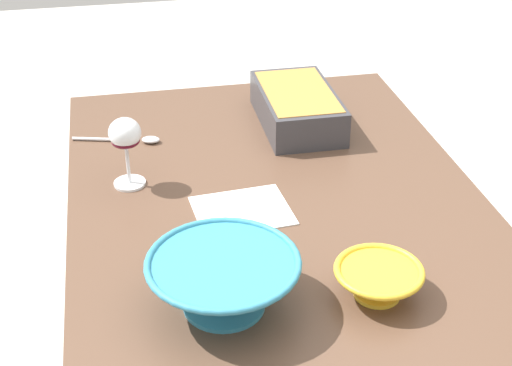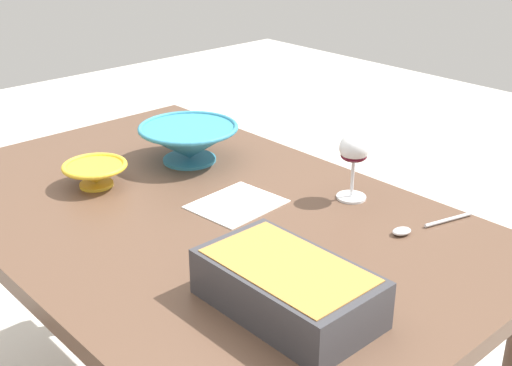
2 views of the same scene
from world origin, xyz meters
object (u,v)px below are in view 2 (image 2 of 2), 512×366
at_px(casserole_dish, 287,285).
at_px(mixing_bowl, 95,173).
at_px(napkin, 237,204).
at_px(wine_glass, 354,153).
at_px(small_bowl, 189,141).
at_px(serving_spoon, 416,228).
at_px(dining_table, 199,251).

xyz_separation_m(casserole_dish, mixing_bowl, (-0.69, 0.03, -0.02)).
height_order(mixing_bowl, napkin, mixing_bowl).
distance_m(wine_glass, small_bowl, 0.47).
bearing_deg(wine_glass, serving_spoon, -6.45).
distance_m(wine_glass, serving_spoon, 0.23).
distance_m(dining_table, wine_glass, 0.43).
bearing_deg(casserole_dish, wine_glass, 116.98).
bearing_deg(dining_table, wine_glass, 57.32).
bearing_deg(wine_glass, napkin, -124.96).
bearing_deg(napkin, small_bowl, 163.70).
xyz_separation_m(dining_table, napkin, (0.04, 0.08, 0.11)).
bearing_deg(dining_table, small_bowl, 146.29).
xyz_separation_m(casserole_dish, napkin, (-0.38, 0.21, -0.05)).
xyz_separation_m(mixing_bowl, serving_spoon, (0.67, 0.39, -0.03)).
xyz_separation_m(wine_glass, napkin, (-0.16, -0.22, -0.11)).
bearing_deg(napkin, dining_table, -115.90).
height_order(small_bowl, napkin, small_bowl).
xyz_separation_m(dining_table, casserole_dish, (0.42, -0.13, 0.16)).
height_order(wine_glass, mixing_bowl, wine_glass).
bearing_deg(mixing_bowl, serving_spoon, 29.89).
bearing_deg(serving_spoon, napkin, -150.57).
distance_m(casserole_dish, serving_spoon, 0.42).
bearing_deg(small_bowl, mixing_bowl, -94.70).
bearing_deg(serving_spoon, dining_table, -144.41).
distance_m(casserole_dish, napkin, 0.44).
distance_m(dining_table, mixing_bowl, 0.33).
relative_size(dining_table, serving_spoon, 6.52).
bearing_deg(napkin, wine_glass, 55.04).
distance_m(casserole_dish, small_bowl, 0.73).
relative_size(dining_table, napkin, 7.10).
relative_size(casserole_dish, small_bowl, 1.18).
distance_m(mixing_bowl, napkin, 0.37).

